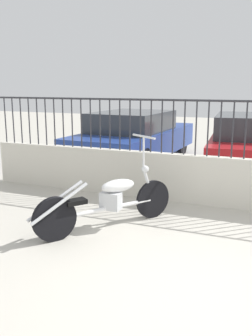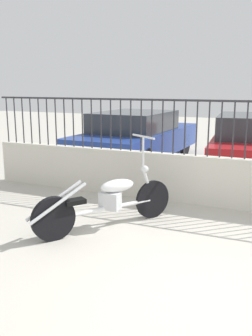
# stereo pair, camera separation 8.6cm
# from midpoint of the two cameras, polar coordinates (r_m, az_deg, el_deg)

# --- Properties ---
(ground_plane) EXTENTS (40.00, 40.00, 0.00)m
(ground_plane) POSITION_cam_midpoint_polar(r_m,az_deg,el_deg) (3.82, 12.57, -18.57)
(ground_plane) COLOR #B7B2A5
(low_wall) EXTENTS (9.50, 0.18, 0.82)m
(low_wall) POSITION_cam_midpoint_polar(r_m,az_deg,el_deg) (6.26, 17.73, -2.40)
(low_wall) COLOR beige
(low_wall) RESTS_ON ground_plane
(fence_railing) EXTENTS (9.50, 0.04, 0.91)m
(fence_railing) POSITION_cam_midpoint_polar(r_m,az_deg,el_deg) (6.09, 18.36, 6.82)
(fence_railing) COLOR #2D2D33
(fence_railing) RESTS_ON low_wall
(motorcycle_white) EXTENTS (1.33, 1.88, 1.27)m
(motorcycle_white) POSITION_cam_midpoint_polar(r_m,az_deg,el_deg) (5.15, -3.18, -5.15)
(motorcycle_white) COLOR black
(motorcycle_white) RESTS_ON ground_plane
(car_blue) EXTENTS (1.97, 4.65, 1.31)m
(car_blue) POSITION_cam_midpoint_polar(r_m,az_deg,el_deg) (9.60, 1.93, 4.78)
(car_blue) COLOR black
(car_blue) RESTS_ON ground_plane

